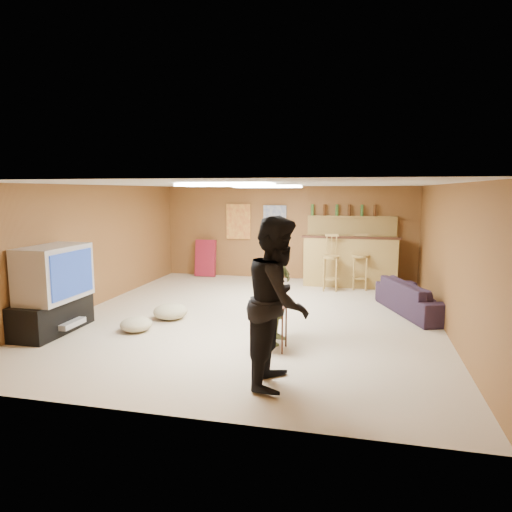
% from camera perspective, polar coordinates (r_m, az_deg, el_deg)
% --- Properties ---
extents(ground, '(7.00, 7.00, 0.00)m').
position_cam_1_polar(ground, '(7.72, -0.34, -7.57)').
color(ground, '#C3B195').
rests_on(ground, ground).
extents(ceiling, '(6.00, 7.00, 0.02)m').
position_cam_1_polar(ceiling, '(7.44, -0.35, 8.98)').
color(ceiling, silver).
rests_on(ceiling, ground).
extents(wall_back, '(6.00, 0.02, 2.20)m').
position_cam_1_polar(wall_back, '(10.91, 3.94, 2.92)').
color(wall_back, brown).
rests_on(wall_back, ground).
extents(wall_front, '(6.00, 0.02, 2.20)m').
position_cam_1_polar(wall_front, '(4.23, -11.51, -5.60)').
color(wall_front, brown).
rests_on(wall_front, ground).
extents(wall_left, '(0.02, 7.00, 2.20)m').
position_cam_1_polar(wall_left, '(8.70, -19.95, 1.11)').
color(wall_left, brown).
rests_on(wall_left, ground).
extents(wall_right, '(0.02, 7.00, 2.20)m').
position_cam_1_polar(wall_right, '(7.41, 22.85, -0.20)').
color(wall_right, brown).
rests_on(wall_right, ground).
extents(tv_stand, '(0.55, 1.30, 0.50)m').
position_cam_1_polar(tv_stand, '(7.49, -24.09, -6.82)').
color(tv_stand, black).
rests_on(tv_stand, ground).
extents(dvd_box, '(0.35, 0.50, 0.08)m').
position_cam_1_polar(dvd_box, '(7.39, -22.67, -7.75)').
color(dvd_box, '#B2B2B7').
rests_on(dvd_box, tv_stand).
extents(tv_body, '(0.60, 1.10, 0.80)m').
position_cam_1_polar(tv_body, '(7.31, -23.95, -1.95)').
color(tv_body, '#B2B2B7').
rests_on(tv_body, tv_stand).
extents(tv_screen, '(0.02, 0.95, 0.65)m').
position_cam_1_polar(tv_screen, '(7.13, -21.96, -2.08)').
color(tv_screen, navy).
rests_on(tv_screen, tv_body).
extents(bar_counter, '(2.00, 0.60, 1.10)m').
position_cam_1_polar(bar_counter, '(10.30, 11.68, -0.63)').
color(bar_counter, olive).
rests_on(bar_counter, ground).
extents(bar_lip, '(2.10, 0.12, 0.05)m').
position_cam_1_polar(bar_lip, '(9.98, 11.74, 2.28)').
color(bar_lip, '#3A1E12').
rests_on(bar_lip, bar_counter).
extents(bar_shelf, '(2.00, 0.18, 0.05)m').
position_cam_1_polar(bar_shelf, '(10.65, 11.90, 4.79)').
color(bar_shelf, olive).
rests_on(bar_shelf, bar_backing).
extents(bar_backing, '(2.00, 0.14, 0.60)m').
position_cam_1_polar(bar_backing, '(10.69, 11.85, 3.19)').
color(bar_backing, olive).
rests_on(bar_backing, bar_counter).
extents(poster_left, '(0.60, 0.03, 0.85)m').
position_cam_1_polar(poster_left, '(11.11, -2.21, 4.32)').
color(poster_left, '#BF3F26').
rests_on(poster_left, wall_back).
extents(poster_right, '(0.55, 0.03, 0.80)m').
position_cam_1_polar(poster_right, '(10.91, 2.36, 4.24)').
color(poster_right, '#334C99').
rests_on(poster_right, wall_back).
extents(folding_chair_stack, '(0.50, 0.26, 0.91)m').
position_cam_1_polar(folding_chair_stack, '(11.29, -6.32, -0.26)').
color(folding_chair_stack, maroon).
rests_on(folding_chair_stack, ground).
extents(ceiling_panel_front, '(1.20, 0.60, 0.04)m').
position_cam_1_polar(ceiling_panel_front, '(5.99, -3.74, 8.87)').
color(ceiling_panel_front, white).
rests_on(ceiling_panel_front, ceiling).
extents(ceiling_panel_back, '(1.20, 0.60, 0.04)m').
position_cam_1_polar(ceiling_panel_back, '(8.61, 1.53, 8.66)').
color(ceiling_panel_back, white).
rests_on(ceiling_panel_back, ceiling).
extents(person_olive, '(0.44, 0.63, 1.62)m').
position_cam_1_polar(person_olive, '(6.28, 2.49, -3.64)').
color(person_olive, '#4D5833').
rests_on(person_olive, ground).
extents(person_black, '(0.70, 0.89, 1.84)m').
position_cam_1_polar(person_black, '(4.93, 2.81, -5.66)').
color(person_black, black).
rests_on(person_black, ground).
extents(sofa, '(1.36, 2.03, 0.55)m').
position_cam_1_polar(sofa, '(8.33, 19.53, -4.92)').
color(sofa, black).
rests_on(sofa, ground).
extents(tray_table, '(0.50, 0.41, 0.62)m').
position_cam_1_polar(tray_table, '(6.12, 1.68, -8.81)').
color(tray_table, '#3A1E12').
rests_on(tray_table, ground).
extents(cup_red_near, '(0.09, 0.09, 0.10)m').
position_cam_1_polar(cup_red_near, '(6.08, 0.91, -5.43)').
color(cup_red_near, '#A70B0D').
rests_on(cup_red_near, tray_table).
extents(cup_red_far, '(0.10, 0.10, 0.11)m').
position_cam_1_polar(cup_red_far, '(5.93, 2.32, -5.73)').
color(cup_red_far, '#A70B0D').
rests_on(cup_red_far, tray_table).
extents(cup_blue, '(0.10, 0.10, 0.12)m').
position_cam_1_polar(cup_blue, '(6.07, 2.86, -5.36)').
color(cup_blue, navy).
rests_on(cup_blue, tray_table).
extents(bar_stool_left, '(0.44, 0.44, 1.16)m').
position_cam_1_polar(bar_stool_left, '(9.71, 9.32, -0.93)').
color(bar_stool_left, olive).
rests_on(bar_stool_left, ground).
extents(bar_stool_right, '(0.51, 0.51, 1.26)m').
position_cam_1_polar(bar_stool_right, '(9.94, 12.93, -0.51)').
color(bar_stool_right, olive).
rests_on(bar_stool_right, ground).
extents(cushion_near_tv, '(0.69, 0.69, 0.25)m').
position_cam_1_polar(cushion_near_tv, '(7.69, -10.66, -6.82)').
color(cushion_near_tv, tan).
rests_on(cushion_near_tv, ground).
extents(cushion_mid, '(0.53, 0.53, 0.19)m').
position_cam_1_polar(cushion_mid, '(7.82, -10.83, -6.83)').
color(cushion_mid, tan).
rests_on(cushion_mid, ground).
extents(cushion_far, '(0.61, 0.61, 0.21)m').
position_cam_1_polar(cushion_far, '(7.15, -14.76, -8.26)').
color(cushion_far, tan).
rests_on(cushion_far, ground).
extents(bottle_row, '(1.48, 0.08, 0.26)m').
position_cam_1_polar(bottle_row, '(10.63, 10.84, 5.65)').
color(bottle_row, '#3F7233').
rests_on(bottle_row, bar_shelf).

